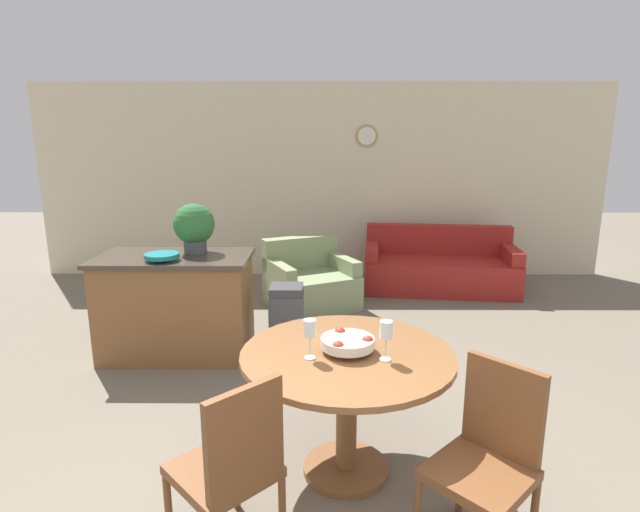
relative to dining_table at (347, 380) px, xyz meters
The scene contains 13 objects.
wall_back 4.57m from the dining_table, 91.88° to the left, with size 8.00×0.09×2.70m.
dining_table is the anchor object (origin of this frame).
dining_chair_near_left 0.84m from the dining_table, 130.91° to the right, with size 0.59×0.59×0.92m.
dining_chair_near_right 0.84m from the dining_table, 40.91° to the right, with size 0.59×0.59×0.92m.
fruit_bowl 0.23m from the dining_table, 41.29° to the right, with size 0.30×0.30×0.11m.
wine_glass_left 0.41m from the dining_table, 157.78° to the right, with size 0.07×0.07×0.22m.
wine_glass_right 0.41m from the dining_table, 27.53° to the right, with size 0.07×0.07×0.22m.
kitchen_island 2.24m from the dining_table, 130.87° to the left, with size 1.36×0.75×0.92m.
teal_bowl 2.16m from the dining_table, 134.96° to the left, with size 0.29×0.29×0.06m.
potted_plant 2.30m from the dining_table, 125.52° to the left, with size 0.37×0.37×0.45m.
trash_bin 1.80m from the dining_table, 105.24° to the left, with size 0.31×0.30×0.64m.
couch 4.00m from the dining_table, 69.60° to the left, with size 2.00×1.07×0.81m.
armchair 3.08m from the dining_table, 95.41° to the left, with size 1.20×1.16×0.78m.
Camera 1 is at (0.01, -1.48, 1.92)m, focal length 28.00 mm.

